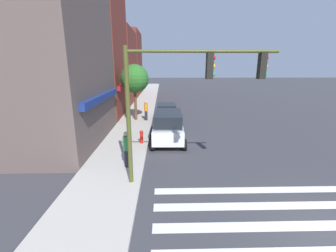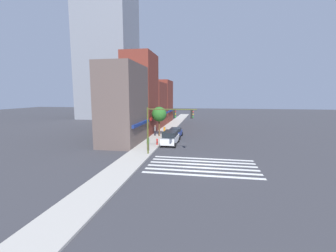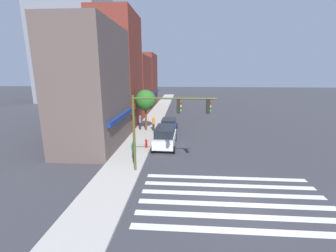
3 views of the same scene
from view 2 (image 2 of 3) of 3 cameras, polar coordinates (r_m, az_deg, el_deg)
ground_plane at (r=22.93m, az=8.63°, el=-10.03°), size 200.00×200.00×0.00m
sidewalk_left at (r=24.21m, az=-9.63°, el=-8.90°), size 120.00×3.00×0.15m
crosswalk_stripes at (r=22.93m, az=8.63°, el=-10.02°), size 5.80×10.80×0.01m
storefront_row at (r=45.16m, az=-5.41°, el=6.30°), size 35.99×5.30×14.32m
tower_distant at (r=78.18m, az=-15.40°, el=28.28°), size 14.76×15.48×69.32m
traffic_signal at (r=25.64m, az=-0.45°, el=1.40°), size 0.32×5.74×5.61m
suv_white at (r=31.99m, az=0.58°, el=-2.92°), size 4.74×2.12×1.94m
sedan_blue at (r=37.39m, az=1.93°, el=-1.66°), size 4.42×2.02×1.59m
pedestrian_grey_coat at (r=38.36m, az=-3.32°, el=-1.08°), size 0.32×0.32×1.77m
pedestrian_green_top at (r=28.14m, az=-5.10°, el=-4.36°), size 0.32×0.32×1.77m
pedestrian_orange_vest at (r=37.51m, az=-0.91°, el=-1.27°), size 0.32×0.32×1.77m
fire_hydrant at (r=31.42m, az=-2.79°, el=-3.91°), size 0.24×0.24×0.84m
street_tree at (r=37.57m, az=-2.27°, el=2.98°), size 2.47×2.47×4.94m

